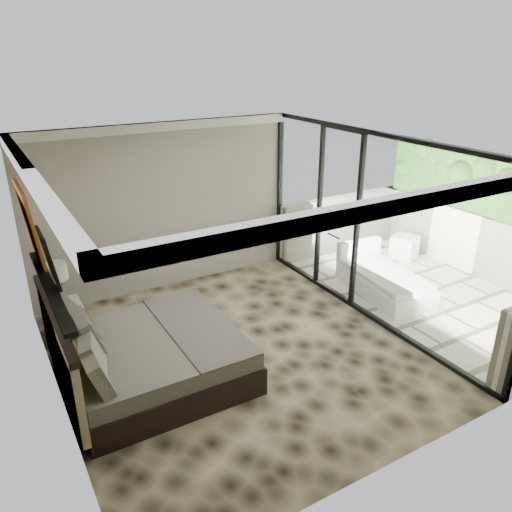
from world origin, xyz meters
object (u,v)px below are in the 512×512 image
bed (146,356)px  lounger (382,280)px  nightstand (65,321)px  table_lamp (56,279)px  ottoman (404,247)px

bed → lounger: 4.29m
nightstand → bed: bearing=-44.8°
bed → table_lamp: bearing=113.0°
ottoman → lounger: 1.68m
table_lamp → nightstand: bearing=-73.3°
table_lamp → ottoman: 6.43m
table_lamp → lounger: size_ratio=0.33×
bed → nightstand: bed is taller
bed → nightstand: 1.71m
bed → ottoman: 5.84m
nightstand → ottoman: 6.37m
ottoman → lounger: lounger is taller
table_lamp → ottoman: size_ratio=1.37×
bed → lounger: bearing=5.0°
bed → ottoman: bearing=12.6°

